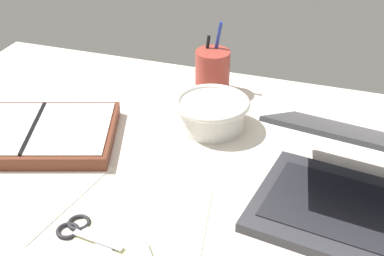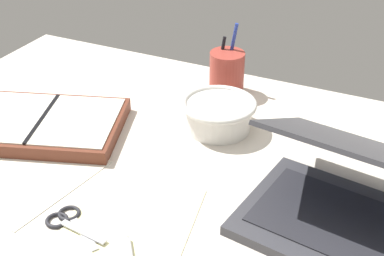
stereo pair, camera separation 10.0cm
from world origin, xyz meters
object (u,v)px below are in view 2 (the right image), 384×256
at_px(pen_cup, 227,72).
at_px(planner, 44,124).
at_px(laptop, 361,204).
at_px(bowl, 218,114).
at_px(scissors, 68,220).

distance_m(pen_cup, planner, 0.43).
relative_size(pen_cup, planner, 0.44).
relative_size(laptop, bowl, 2.46).
bearing_deg(laptop, bowl, 158.41).
bearing_deg(pen_cup, planner, -130.39).
relative_size(laptop, planner, 1.04).
bearing_deg(bowl, laptop, -29.95).
distance_m(laptop, bowl, 0.38).
height_order(bowl, planner, bowl).
relative_size(laptop, scissors, 3.19).
xyz_separation_m(laptop, pen_cup, (-0.37, 0.35, 0.00)).
distance_m(laptop, pen_cup, 0.51).
bearing_deg(planner, pen_cup, 31.01).
bearing_deg(scissors, pen_cup, 102.39).
bearing_deg(pen_cup, laptop, -43.24).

